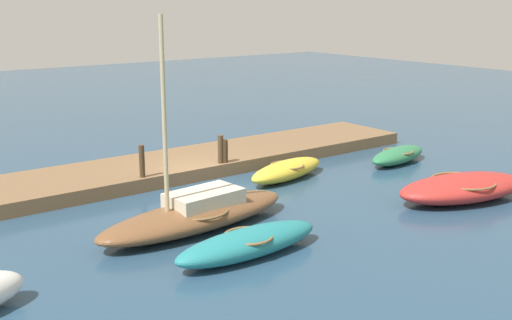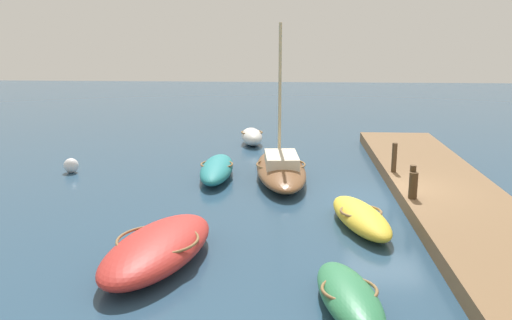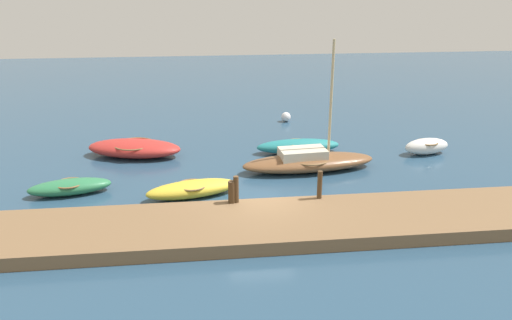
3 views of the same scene
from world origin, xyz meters
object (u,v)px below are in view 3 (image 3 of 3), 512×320
rowboat_green (70,187)px  marker_buoy (286,117)px  mooring_post_mid_east (320,185)px  motorboat_red (134,148)px  mooring_post_mid_west (236,189)px  sailboat_brown (308,161)px  rowboat_teal (298,146)px  rowboat_yellow (192,189)px  dinghy_white (427,146)px  mooring_post_west (232,192)px

rowboat_green → marker_buoy: bearing=33.0°
rowboat_green → mooring_post_mid_east: (9.76, -2.63, 0.71)m
motorboat_red → mooring_post_mid_west: (4.51, -7.11, 0.57)m
sailboat_brown → motorboat_red: size_ratio=1.27×
rowboat_teal → marker_buoy: 5.99m
motorboat_red → marker_buoy: bearing=46.1°
rowboat_green → marker_buoy: size_ratio=5.77×
rowboat_yellow → mooring_post_mid_east: mooring_post_mid_east is taller
motorboat_red → dinghy_white: (14.57, -1.34, -0.01)m
dinghy_white → rowboat_teal: bearing=161.6°
sailboat_brown → mooring_post_mid_west: size_ratio=6.16×
rowboat_yellow → mooring_post_mid_west: (1.65, -1.79, 0.66)m
mooring_post_west → mooring_post_mid_east: mooring_post_mid_east is taller
sailboat_brown → motorboat_red: (-8.16, 2.90, -0.02)m
mooring_post_west → mooring_post_mid_east: (3.31, 0.00, 0.13)m
sailboat_brown → mooring_post_mid_west: (-3.65, -4.21, 0.54)m
rowboat_yellow → motorboat_red: (-2.87, 5.32, 0.09)m
sailboat_brown → marker_buoy: (0.44, 8.47, -0.15)m
rowboat_green → mooring_post_west: mooring_post_west is taller
rowboat_teal → mooring_post_west: 7.74m
dinghy_white → motorboat_red: bearing=164.7°
dinghy_white → mooring_post_west: (-10.22, -5.76, 0.49)m
mooring_post_mid_east → marker_buoy: (0.94, 12.68, -0.73)m
motorboat_red → mooring_post_mid_east: bearing=-29.6°
rowboat_teal → mooring_post_mid_west: 7.67m
rowboat_teal → rowboat_green: 11.06m
dinghy_white → mooring_post_mid_west: 11.61m
marker_buoy → rowboat_yellow: bearing=-117.8°
mooring_post_mid_west → marker_buoy: size_ratio=1.74×
rowboat_teal → dinghy_white: (6.38, -0.94, 0.06)m
rowboat_yellow → rowboat_green: 5.04m
mooring_post_west → mooring_post_mid_west: size_ratio=0.82×
rowboat_teal → mooring_post_mid_east: 6.76m
rowboat_green → dinghy_white: dinghy_white is taller
mooring_post_west → rowboat_green: bearing=157.8°
rowboat_yellow → marker_buoy: rowboat_yellow is taller
rowboat_teal → marker_buoy: (0.42, 5.97, -0.06)m
mooring_post_west → mooring_post_mid_west: 0.18m
rowboat_yellow → rowboat_green: bearing=157.0°
rowboat_yellow → mooring_post_west: bearing=-63.7°
mooring_post_mid_west → mooring_post_mid_east: size_ratio=0.94×
mooring_post_west → marker_buoy: 13.38m
sailboat_brown → motorboat_red: bearing=155.4°
mooring_post_west → marker_buoy: (4.25, 12.68, -0.60)m
dinghy_white → rowboat_green: bearing=-179.4°
rowboat_yellow → dinghy_white: 12.36m
rowboat_teal → rowboat_green: bearing=-159.5°
motorboat_red → mooring_post_west: bearing=-45.3°
rowboat_yellow → mooring_post_mid_west: mooring_post_mid_west is taller
rowboat_green → rowboat_teal: bearing=11.4°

